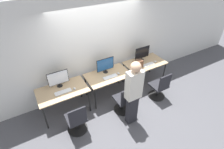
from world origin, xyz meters
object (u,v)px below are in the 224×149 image
object	(u,v)px
monitor_center	(105,65)
monitor_right	(142,53)
office_chair_left	(77,121)
office_chair_center	(124,101)
office_chair_right	(159,88)
keyboard_center	(110,77)
handbag	(138,64)
mouse_right	(155,61)
monitor_left	(58,78)
mouse_center	(118,73)
mouse_left	(75,88)
person_center	(133,92)
keyboard_left	(63,92)
keyboard_right	(148,64)

from	to	relation	value
monitor_center	monitor_right	xyz separation A→B (m)	(1.29, 0.03, 0.00)
office_chair_left	monitor_center	distance (m)	1.66
office_chair_center	office_chair_right	world-z (taller)	same
keyboard_center	handbag	xyz separation A→B (m)	(0.93, 0.02, 0.11)
mouse_right	office_chair_center	bearing A→B (deg)	-157.28
monitor_left	mouse_center	world-z (taller)	monitor_left
mouse_right	office_chair_right	size ratio (longest dim) A/B	0.10
monitor_left	mouse_left	world-z (taller)	monitor_left
handbag	mouse_right	bearing A→B (deg)	-1.51
monitor_center	person_center	world-z (taller)	person_center
mouse_right	keyboard_left	bearing A→B (deg)	179.25
monitor_right	office_chair_right	distance (m)	1.18
mouse_left	mouse_center	world-z (taller)	same
monitor_right	office_chair_right	world-z (taller)	monitor_right
keyboard_center	monitor_right	bearing A→B (deg)	13.39
monitor_right	mouse_center	bearing A→B (deg)	-164.62
office_chair_left	keyboard_center	xyz separation A→B (m)	(1.24, 0.63, 0.40)
monitor_center	mouse_center	distance (m)	0.44
keyboard_left	mouse_left	xyz separation A→B (m)	(0.28, -0.02, 0.01)
keyboard_right	mouse_right	world-z (taller)	mouse_right
office_chair_right	person_center	bearing A→B (deg)	-164.87
keyboard_right	person_center	bearing A→B (deg)	-142.11
monitor_left	keyboard_left	distance (m)	0.36
keyboard_right	office_chair_right	bearing A→B (deg)	-96.43
keyboard_left	mouse_center	bearing A→B (deg)	-0.41
mouse_left	mouse_right	world-z (taller)	same
office_chair_left	person_center	size ratio (longest dim) A/B	0.50
keyboard_left	person_center	world-z (taller)	person_center
monitor_center	mouse_center	xyz separation A→B (m)	(0.27, -0.25, -0.22)
monitor_left	office_chair_center	xyz separation A→B (m)	(1.35, -0.95, -0.63)
monitor_right	mouse_right	world-z (taller)	monitor_right
office_chair_center	person_center	distance (m)	0.72
keyboard_right	monitor_center	bearing A→B (deg)	166.86
keyboard_right	keyboard_center	bearing A→B (deg)	179.01
mouse_left	keyboard_center	size ratio (longest dim) A/B	0.22
keyboard_left	handbag	distance (m)	2.22
mouse_center	office_chair_right	bearing A→B (deg)	-36.97
keyboard_center	person_center	bearing A→B (deg)	-88.22
monitor_left	keyboard_left	size ratio (longest dim) A/B	1.27
office_chair_left	office_chair_right	bearing A→B (deg)	-1.24
keyboard_right	mouse_center	bearing A→B (deg)	177.20
mouse_center	keyboard_left	bearing A→B (deg)	179.59
monitor_center	monitor_right	size ratio (longest dim) A/B	1.00
keyboard_left	office_chair_center	world-z (taller)	office_chair_center
keyboard_center	mouse_center	distance (m)	0.28
monitor_left	monitor_center	bearing A→B (deg)	-1.41
monitor_right	mouse_right	xyz separation A→B (m)	(0.29, -0.31, -0.22)
person_center	mouse_center	bearing A→B (deg)	76.74
mouse_center	keyboard_center	bearing A→B (deg)	-174.27
person_center	monitor_right	distance (m)	1.82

